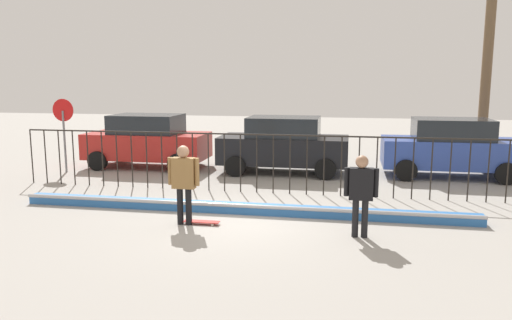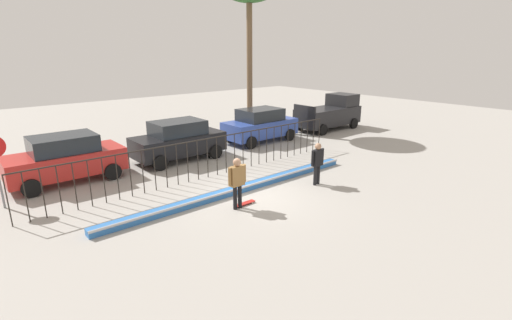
# 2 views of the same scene
# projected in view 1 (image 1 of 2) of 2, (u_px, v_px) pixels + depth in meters

# --- Properties ---
(ground_plane) EXTENTS (60.00, 60.00, 0.00)m
(ground_plane) POSITION_uv_depth(u_px,v_px,m) (234.00, 221.00, 11.20)
(ground_plane) COLOR #9E9991
(bowl_coping_ledge) EXTENTS (11.00, 0.41, 0.27)m
(bowl_coping_ledge) POSITION_uv_depth(u_px,v_px,m) (240.00, 208.00, 11.83)
(bowl_coping_ledge) COLOR #2D6BB7
(bowl_coping_ledge) RESTS_ON ground
(perimeter_fence) EXTENTS (14.04, 0.04, 1.66)m
(perimeter_fence) POSITION_uv_depth(u_px,v_px,m) (257.00, 156.00, 13.80)
(perimeter_fence) COLOR black
(perimeter_fence) RESTS_ON ground
(skateboarder) EXTENTS (0.71, 0.27, 1.76)m
(skateboarder) POSITION_uv_depth(u_px,v_px,m) (184.00, 178.00, 10.76)
(skateboarder) COLOR black
(skateboarder) RESTS_ON ground
(skateboard) EXTENTS (0.80, 0.20, 0.07)m
(skateboard) POSITION_uv_depth(u_px,v_px,m) (202.00, 222.00, 10.92)
(skateboard) COLOR #A51E19
(skateboard) RESTS_ON ground
(camera_operator) EXTENTS (0.68, 0.25, 1.68)m
(camera_operator) POSITION_uv_depth(u_px,v_px,m) (361.00, 189.00, 9.90)
(camera_operator) COLOR black
(camera_operator) RESTS_ON ground
(parked_car_red) EXTENTS (4.30, 2.12, 1.90)m
(parked_car_red) POSITION_uv_depth(u_px,v_px,m) (147.00, 140.00, 17.76)
(parked_car_red) COLOR #B2231E
(parked_car_red) RESTS_ON ground
(parked_car_black) EXTENTS (4.30, 2.12, 1.90)m
(parked_car_black) POSITION_uv_depth(u_px,v_px,m) (284.00, 144.00, 16.71)
(parked_car_black) COLOR black
(parked_car_black) RESTS_ON ground
(parked_car_blue) EXTENTS (4.30, 2.12, 1.90)m
(parked_car_blue) POSITION_uv_depth(u_px,v_px,m) (451.00, 147.00, 16.00)
(parked_car_blue) COLOR #2D479E
(parked_car_blue) RESTS_ON ground
(stop_sign) EXTENTS (0.76, 0.07, 2.50)m
(stop_sign) POSITION_uv_depth(u_px,v_px,m) (64.00, 125.00, 16.71)
(stop_sign) COLOR slate
(stop_sign) RESTS_ON ground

